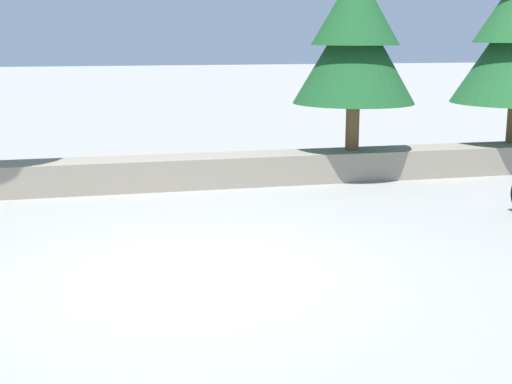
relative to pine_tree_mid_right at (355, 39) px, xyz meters
name	(u,v)px	position (x,y,z in m)	size (l,w,h in m)	color
ground_plane	(193,273)	(-3.79, -4.87, -2.63)	(120.00, 120.00, 0.00)	gray
stone_wall	(154,173)	(-3.79, -0.07, -2.35)	(36.00, 0.80, 0.55)	gray
pine_tree_mid_right	(355,39)	(0.00, 0.00, 0.00)	(2.29, 2.29, 3.37)	brown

